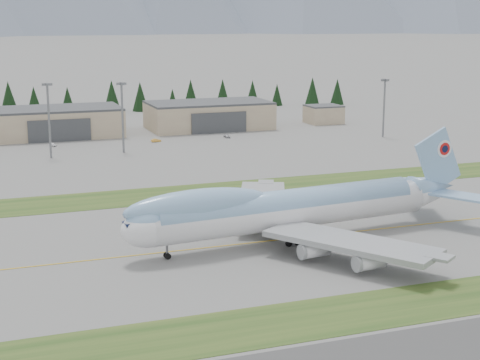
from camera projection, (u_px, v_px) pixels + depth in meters
name	position (u px, v px, depth m)	size (l,w,h in m)	color
ground	(219.00, 247.00, 142.46)	(7000.00, 7000.00, 0.00)	slate
grass_strip_near	(299.00, 321.00, 107.54)	(400.00, 14.00, 0.08)	#254619
grass_strip_far	(163.00, 195.00, 183.82)	(400.00, 18.00, 0.08)	#254619
taxiway_line_main	(219.00, 247.00, 142.46)	(400.00, 0.40, 0.02)	gold
boeing_747_freighter	(289.00, 208.00, 144.50)	(78.18, 67.09, 20.56)	white
hangar_center	(56.00, 122.00, 274.10)	(48.00, 26.60, 10.80)	tan
hangar_right	(209.00, 115.00, 293.91)	(48.00, 26.60, 10.80)	tan
control_shed	(324.00, 114.00, 309.01)	(14.00, 12.00, 7.60)	tan
floodlight_masts	(96.00, 104.00, 237.18)	(162.44, 9.57, 24.13)	slate
service_vehicle_a	(53.00, 146.00, 253.79)	(1.37, 3.40, 1.16)	white
service_vehicle_b	(156.00, 142.00, 262.69)	(1.28, 3.63, 1.20)	gold
service_vehicle_c	(227.00, 138.00, 272.19)	(1.65, 4.07, 1.18)	#ACABAF
conifer_belt	(52.00, 100.00, 332.09)	(276.47, 14.44, 16.14)	black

